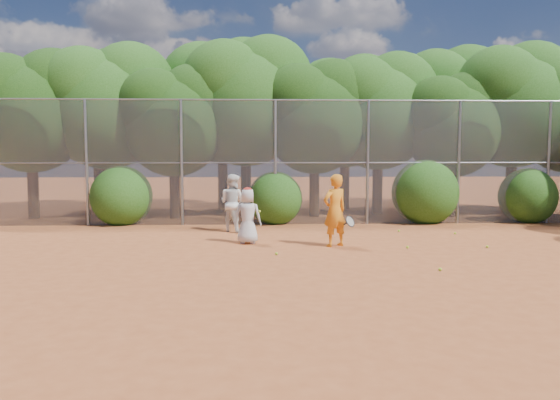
{
  "coord_description": "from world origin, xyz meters",
  "views": [
    {
      "loc": [
        -1.61,
        -11.57,
        2.33
      ],
      "look_at": [
        -1.0,
        2.5,
        1.1
      ],
      "focal_mm": 35.0,
      "sensor_mm": 36.0,
      "label": 1
    }
  ],
  "objects": [
    {
      "name": "player_yellow",
      "position": [
        0.33,
        1.78,
        0.9
      ],
      "size": [
        0.91,
        0.7,
        1.8
      ],
      "rotation": [
        0.0,
        0.0,
        3.62
      ],
      "color": "orange",
      "rests_on": "ground"
    },
    {
      "name": "ball_3",
      "position": [
        4.03,
        1.38,
        0.03
      ],
      "size": [
        0.07,
        0.07,
        0.07
      ],
      "primitive_type": "sphere",
      "color": "#ABD226",
      "rests_on": "ground"
    },
    {
      "name": "tree_6",
      "position": [
        5.55,
        8.03,
        3.47
      ],
      "size": [
        3.86,
        3.36,
        5.29
      ],
      "color": "black",
      "rests_on": "ground"
    },
    {
      "name": "tree_7",
      "position": [
        8.06,
        8.64,
        4.28
      ],
      "size": [
        4.77,
        4.14,
        6.53
      ],
      "color": "black",
      "rests_on": "ground"
    },
    {
      "name": "fence_back",
      "position": [
        -0.12,
        6.0,
        2.05
      ],
      "size": [
        20.05,
        0.09,
        4.03
      ],
      "color": "gray",
      "rests_on": "ground"
    },
    {
      "name": "tree_0",
      "position": [
        -9.44,
        8.04,
        3.93
      ],
      "size": [
        4.38,
        3.81,
        6.0
      ],
      "color": "black",
      "rests_on": "ground"
    },
    {
      "name": "ground",
      "position": [
        0.0,
        0.0,
        0.0
      ],
      "size": [
        80.0,
        80.0,
        0.0
      ],
      "primitive_type": "plane",
      "color": "#A14D24",
      "rests_on": "ground"
    },
    {
      "name": "tree_9",
      "position": [
        -7.94,
        10.84,
        4.34
      ],
      "size": [
        4.83,
        4.2,
        6.62
      ],
      "color": "black",
      "rests_on": "ground"
    },
    {
      "name": "ball_1",
      "position": [
        4.05,
        3.6,
        0.03
      ],
      "size": [
        0.07,
        0.07,
        0.07
      ],
      "primitive_type": "sphere",
      "color": "#ABD226",
      "rests_on": "ground"
    },
    {
      "name": "ball_2",
      "position": [
        2.0,
        -1.14,
        0.03
      ],
      "size": [
        0.07,
        0.07,
        0.07
      ],
      "primitive_type": "sphere",
      "color": "#ABD226",
      "rests_on": "ground"
    },
    {
      "name": "ball_4",
      "position": [
        -1.16,
        0.67,
        0.03
      ],
      "size": [
        0.07,
        0.07,
        0.07
      ],
      "primitive_type": "sphere",
      "color": "#ABD226",
      "rests_on": "ground"
    },
    {
      "name": "bush_1",
      "position": [
        -1.0,
        6.3,
        0.9
      ],
      "size": [
        1.8,
        1.8,
        1.8
      ],
      "primitive_type": "sphere",
      "color": "#1F4C13",
      "rests_on": "ground"
    },
    {
      "name": "tree_10",
      "position": [
        -2.93,
        11.05,
        4.63
      ],
      "size": [
        5.15,
        4.48,
        7.06
      ],
      "color": "black",
      "rests_on": "ground"
    },
    {
      "name": "player_teen",
      "position": [
        -1.84,
        2.3,
        0.72
      ],
      "size": [
        0.74,
        0.53,
        1.45
      ],
      "rotation": [
        0.0,
        0.0,
        3.03
      ],
      "color": "silver",
      "rests_on": "ground"
    },
    {
      "name": "tree_5",
      "position": [
        3.06,
        9.04,
        4.05
      ],
      "size": [
        4.51,
        3.92,
        6.17
      ],
      "color": "black",
      "rests_on": "ground"
    },
    {
      "name": "tree_2",
      "position": [
        -4.45,
        7.83,
        3.58
      ],
      "size": [
        3.99,
        3.47,
        5.47
      ],
      "color": "black",
      "rests_on": "ground"
    },
    {
      "name": "bush_0",
      "position": [
        -6.0,
        6.3,
        1.0
      ],
      "size": [
        2.0,
        2.0,
        2.0
      ],
      "primitive_type": "sphere",
      "color": "#1F4C13",
      "rests_on": "ground"
    },
    {
      "name": "player_white",
      "position": [
        -2.32,
        4.46,
        0.85
      ],
      "size": [
        1.04,
        1.0,
        1.7
      ],
      "rotation": [
        0.0,
        0.0,
        2.53
      ],
      "color": "white",
      "rests_on": "ground"
    },
    {
      "name": "ball_5",
      "position": [
        2.58,
        4.15,
        0.03
      ],
      "size": [
        0.07,
        0.07,
        0.07
      ],
      "primitive_type": "sphere",
      "color": "#ABD226",
      "rests_on": "ground"
    },
    {
      "name": "tree_3",
      "position": [
        -1.94,
        8.84,
        4.4
      ],
      "size": [
        4.89,
        4.26,
        6.7
      ],
      "color": "black",
      "rests_on": "ground"
    },
    {
      "name": "tree_11",
      "position": [
        2.06,
        10.64,
        4.16
      ],
      "size": [
        4.64,
        4.03,
        6.35
      ],
      "color": "black",
      "rests_on": "ground"
    },
    {
      "name": "bush_2",
      "position": [
        4.0,
        6.3,
        1.1
      ],
      "size": [
        2.2,
        2.2,
        2.2
      ],
      "primitive_type": "sphere",
      "color": "#1F4C13",
      "rests_on": "ground"
    },
    {
      "name": "bush_3",
      "position": [
        7.5,
        6.3,
        0.95
      ],
      "size": [
        1.9,
        1.9,
        1.9
      ],
      "primitive_type": "sphere",
      "color": "#1F4C13",
      "rests_on": "ground"
    },
    {
      "name": "tree_1",
      "position": [
        -6.94,
        8.54,
        4.16
      ],
      "size": [
        4.64,
        4.03,
        6.35
      ],
      "color": "black",
      "rests_on": "ground"
    },
    {
      "name": "tree_4",
      "position": [
        0.55,
        8.24,
        3.76
      ],
      "size": [
        4.19,
        3.64,
        5.73
      ],
      "color": "black",
      "rests_on": "ground"
    },
    {
      "name": "ball_0",
      "position": [
        2.06,
        1.38,
        0.03
      ],
      "size": [
        0.07,
        0.07,
        0.07
      ],
      "primitive_type": "sphere",
      "color": "#ABD226",
      "rests_on": "ground"
    },
    {
      "name": "tree_12",
      "position": [
        6.56,
        11.24,
        4.51
      ],
      "size": [
        5.02,
        4.37,
        6.88
      ],
      "color": "black",
      "rests_on": "ground"
    }
  ]
}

